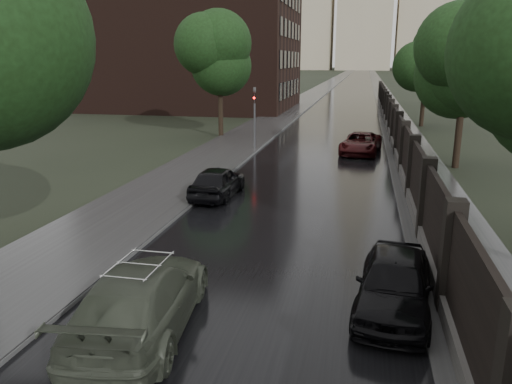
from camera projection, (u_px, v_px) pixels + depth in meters
name	position (u px, v px, depth m)	size (l,w,h in m)	color
road	(359.00, 76.00, 187.33)	(8.00, 420.00, 0.02)	black
sidewalk_left	(343.00, 75.00, 188.53)	(4.00, 420.00, 0.16)	#2D2D2D
verge_right	(374.00, 76.00, 186.20)	(3.00, 420.00, 0.08)	#2D2D2D
fence_right	(392.00, 125.00, 36.85)	(0.45, 75.72, 2.70)	#383533
tree_left_far	(220.00, 66.00, 36.43)	(4.25, 4.25, 7.39)	black
tree_right_b	(465.00, 74.00, 25.79)	(4.08, 4.08, 7.01)	black
tree_right_c	(426.00, 68.00, 42.80)	(4.08, 4.08, 7.01)	black
traffic_light	(255.00, 113.00, 31.68)	(0.16, 0.32, 4.00)	#59595E
brick_building	(189.00, 21.00, 58.03)	(24.00, 18.00, 20.00)	black
stalinist_tower	(366.00, 0.00, 281.43)	(92.00, 30.00, 159.00)	tan
volga_sedan	(141.00, 299.00, 10.57)	(2.11, 5.18, 1.50)	#3D4436
hatchback_left	(218.00, 182.00, 21.09)	(1.59, 3.96, 1.35)	black
car_right_near	(394.00, 283.00, 11.46)	(1.65, 4.11, 1.40)	black
car_right_far	(361.00, 143.00, 30.90)	(2.19, 4.74, 1.32)	black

